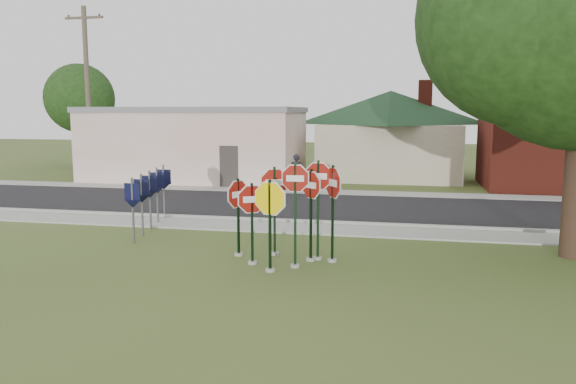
% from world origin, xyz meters
% --- Properties ---
extents(ground, '(120.00, 120.00, 0.00)m').
position_xyz_m(ground, '(0.00, 0.00, 0.00)').
color(ground, '#3D521E').
rests_on(ground, ground).
extents(sidewalk_near, '(60.00, 1.60, 0.06)m').
position_xyz_m(sidewalk_near, '(0.00, 5.50, 0.03)').
color(sidewalk_near, gray).
rests_on(sidewalk_near, ground).
extents(road, '(60.00, 7.00, 0.04)m').
position_xyz_m(road, '(0.00, 10.00, 0.02)').
color(road, black).
rests_on(road, ground).
extents(sidewalk_far, '(60.00, 1.60, 0.06)m').
position_xyz_m(sidewalk_far, '(0.00, 14.30, 0.03)').
color(sidewalk_far, gray).
rests_on(sidewalk_far, ground).
extents(curb, '(60.00, 0.20, 0.14)m').
position_xyz_m(curb, '(0.00, 6.50, 0.07)').
color(curb, gray).
rests_on(curb, ground).
extents(stop_sign_center, '(0.98, 0.24, 2.78)m').
position_xyz_m(stop_sign_center, '(0.27, 0.90, 1.71)').
color(stop_sign_center, gray).
rests_on(stop_sign_center, ground).
extents(stop_sign_yellow, '(1.14, 0.29, 2.42)m').
position_xyz_m(stop_sign_yellow, '(-0.27, 0.40, 1.49)').
color(stop_sign_yellow, gray).
rests_on(stop_sign_yellow, ground).
extents(stop_sign_left, '(0.91, 0.52, 2.23)m').
position_xyz_m(stop_sign_left, '(-0.88, 0.99, 1.34)').
color(stop_sign_left, gray).
rests_on(stop_sign_left, ground).
extents(stop_sign_right, '(0.77, 0.69, 2.55)m').
position_xyz_m(stop_sign_right, '(0.55, 1.61, 1.57)').
color(stop_sign_right, gray).
rests_on(stop_sign_right, ground).
extents(stop_sign_back_right, '(1.04, 0.24, 2.77)m').
position_xyz_m(stop_sign_back_right, '(0.71, 1.78, 1.73)').
color(stop_sign_back_right, gray).
rests_on(stop_sign_back_right, ground).
extents(stop_sign_back_left, '(1.01, 0.39, 2.57)m').
position_xyz_m(stop_sign_back_left, '(-0.53, 2.03, 1.59)').
color(stop_sign_back_left, gray).
rests_on(stop_sign_back_left, ground).
extents(stop_sign_far_right, '(0.66, 0.96, 2.69)m').
position_xyz_m(stop_sign_far_right, '(1.12, 1.63, 1.69)').
color(stop_sign_far_right, gray).
rests_on(stop_sign_far_right, ground).
extents(stop_sign_far_left, '(0.51, 0.95, 2.25)m').
position_xyz_m(stop_sign_far_left, '(-1.48, 1.73, 1.36)').
color(stop_sign_far_left, gray).
rests_on(stop_sign_far_left, ground).
extents(route_sign_row, '(1.43, 4.63, 2.00)m').
position_xyz_m(route_sign_row, '(-5.40, 4.50, 1.22)').
color(route_sign_row, '#59595E').
rests_on(route_sign_row, ground).
extents(building_stucco, '(12.20, 6.20, 4.20)m').
position_xyz_m(building_stucco, '(-9.00, 18.00, 2.15)').
color(building_stucco, silver).
rests_on(building_stucco, ground).
extents(building_house, '(11.60, 11.60, 6.20)m').
position_xyz_m(building_house, '(2.00, 22.00, 3.65)').
color(building_house, '#BFB497').
rests_on(building_house, ground).
extents(utility_pole_near, '(2.20, 0.26, 9.50)m').
position_xyz_m(utility_pole_near, '(-14.00, 15.20, 4.97)').
color(utility_pole_near, '#493C30').
rests_on(utility_pole_near, ground).
extents(bg_tree_left, '(4.90, 4.90, 7.35)m').
position_xyz_m(bg_tree_left, '(-20.00, 24.00, 4.88)').
color(bg_tree_left, black).
rests_on(bg_tree_left, ground).
extents(pedestrian, '(0.76, 0.59, 1.83)m').
position_xyz_m(pedestrian, '(-2.29, 14.16, 0.98)').
color(pedestrian, black).
rests_on(pedestrian, sidewalk_far).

